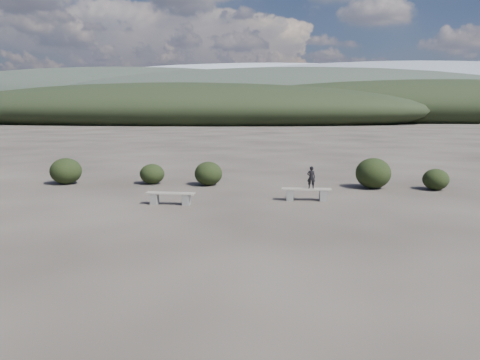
# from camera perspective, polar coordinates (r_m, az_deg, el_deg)

# --- Properties ---
(ground) EXTENTS (1200.00, 1200.00, 0.00)m
(ground) POSITION_cam_1_polar(r_m,az_deg,el_deg) (11.96, 1.64, -7.85)
(ground) COLOR #2C2722
(ground) RESTS_ON ground
(bench_left) EXTENTS (1.75, 0.40, 0.44)m
(bench_left) POSITION_cam_1_polar(r_m,az_deg,el_deg) (16.84, -8.48, -2.11)
(bench_left) COLOR slate
(bench_left) RESTS_ON ground
(bench_right) EXTENTS (1.84, 0.43, 0.46)m
(bench_right) POSITION_cam_1_polar(r_m,az_deg,el_deg) (17.55, 8.10, -1.61)
(bench_right) COLOR slate
(bench_right) RESTS_ON ground
(seated_person) EXTENTS (0.30, 0.20, 0.83)m
(seated_person) POSITION_cam_1_polar(r_m,az_deg,el_deg) (17.47, 8.67, 0.31)
(seated_person) COLOR black
(seated_person) RESTS_ON bench_right
(shrub_a) EXTENTS (1.11, 1.11, 0.91)m
(shrub_a) POSITION_cam_1_polar(r_m,az_deg,el_deg) (21.53, -10.66, 0.74)
(shrub_a) COLOR black
(shrub_a) RESTS_ON ground
(shrub_b) EXTENTS (1.23, 1.23, 1.06)m
(shrub_b) POSITION_cam_1_polar(r_m,az_deg,el_deg) (20.80, -3.88, 0.79)
(shrub_b) COLOR black
(shrub_b) RESTS_ON ground
(shrub_d) EXTENTS (1.49, 1.49, 1.31)m
(shrub_d) POSITION_cam_1_polar(r_m,az_deg,el_deg) (20.77, 15.93, 0.81)
(shrub_d) COLOR black
(shrub_d) RESTS_ON ground
(shrub_e) EXTENTS (1.07, 1.07, 0.89)m
(shrub_e) POSITION_cam_1_polar(r_m,az_deg,el_deg) (21.24, 22.76, 0.07)
(shrub_e) COLOR black
(shrub_e) RESTS_ON ground
(shrub_f) EXTENTS (1.39, 1.39, 1.18)m
(shrub_f) POSITION_cam_1_polar(r_m,az_deg,el_deg) (22.52, -20.46, 1.03)
(shrub_f) COLOR black
(shrub_f) RESTS_ON ground
(mountain_ridges) EXTENTS (500.00, 400.00, 56.00)m
(mountain_ridges) POSITION_cam_1_polar(r_m,az_deg,el_deg) (350.66, 4.72, 10.04)
(mountain_ridges) COLOR black
(mountain_ridges) RESTS_ON ground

